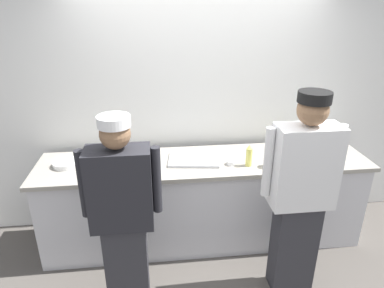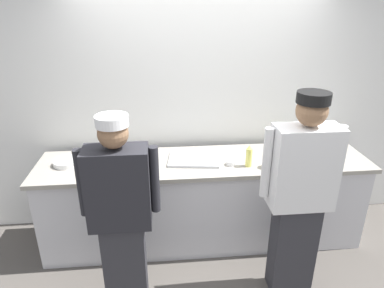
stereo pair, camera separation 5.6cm
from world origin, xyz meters
TOP-DOWN VIEW (x-y plane):
  - ground_plane at (0.00, 0.00)m, footprint 9.00×9.00m
  - wall_back at (0.00, 0.86)m, footprint 5.03×0.10m
  - prep_counter at (0.00, 0.37)m, footprint 3.21×0.71m
  - chef_near_left at (-0.73, -0.39)m, footprint 0.60×0.24m
  - chef_center at (0.66, -0.36)m, footprint 0.63×0.24m
  - plate_stack_front at (-1.31, 0.41)m, footprint 0.24×0.24m
  - mixing_bowl_steel at (1.22, 0.44)m, footprint 0.37×0.37m
  - sheet_tray at (-0.10, 0.38)m, footprint 0.52×0.39m
  - squeeze_bottle_primary at (0.39, 0.22)m, footprint 0.06×0.06m
  - squeeze_bottle_secondary at (0.89, 0.53)m, footprint 0.05×0.05m
  - ramekin_orange_sauce at (-0.64, 0.50)m, footprint 0.09×0.09m
  - ramekin_yellow_sauce at (-0.55, 0.33)m, footprint 0.08×0.08m
  - ramekin_green_sauce at (0.24, 0.25)m, footprint 0.08×0.08m
  - ramekin_red_sauce at (-0.80, 0.35)m, footprint 0.08×0.08m
  - deli_cup at (0.57, 0.17)m, footprint 0.09×0.09m

SIDE VIEW (x-z plane):
  - ground_plane at x=0.00m, z-range 0.00..0.00m
  - prep_counter at x=0.00m, z-range 0.00..0.92m
  - chef_near_left at x=-0.73m, z-range 0.06..1.71m
  - sheet_tray at x=-0.10m, z-range 0.92..0.94m
  - ramekin_yellow_sauce at x=-0.55m, z-range 0.92..0.96m
  - ramekin_green_sauce at x=0.24m, z-range 0.92..0.96m
  - ramekin_red_sauce at x=-0.80m, z-range 0.92..0.96m
  - plate_stack_front at x=-1.31m, z-range 0.92..0.97m
  - ramekin_orange_sauce at x=-0.64m, z-range 0.92..0.97m
  - chef_center at x=0.66m, z-range 0.06..1.83m
  - deli_cup at x=0.57m, z-range 0.92..1.02m
  - mixing_bowl_steel at x=1.22m, z-range 0.92..1.04m
  - squeeze_bottle_secondary at x=0.89m, z-range 0.91..1.11m
  - squeeze_bottle_primary at x=0.39m, z-range 0.91..1.13m
  - wall_back at x=0.00m, z-range 0.00..2.63m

